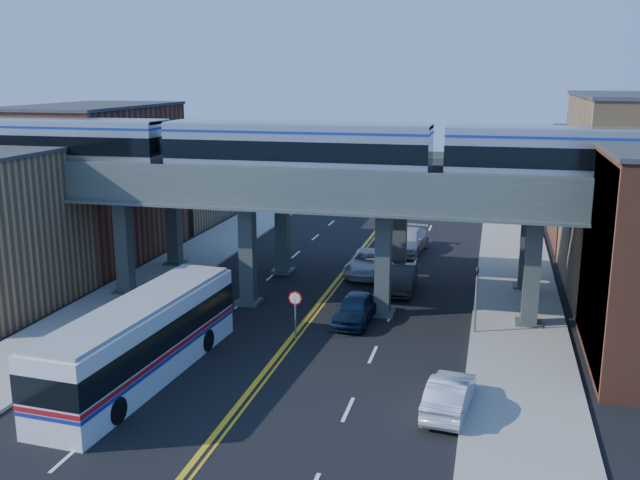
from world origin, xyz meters
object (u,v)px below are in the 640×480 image
object	(u,v)px
transit_bus	(142,341)
car_parked_curb	(449,394)
car_lane_d	(407,241)
transit_train	(296,150)
stop_sign	(295,307)
car_lane_a	(356,308)
traffic_signal	(476,293)
car_lane_b	(401,279)
car_lane_c	(369,263)

from	to	relation	value
transit_bus	car_parked_curb	xyz separation A→B (m)	(13.61, -0.12, -0.99)
car_lane_d	transit_train	bearing A→B (deg)	-101.36
stop_sign	car_parked_curb	bearing A→B (deg)	-36.97
stop_sign	car_lane_a	xyz separation A→B (m)	(2.47, 3.38, -0.97)
transit_bus	traffic_signal	bearing A→B (deg)	-54.06
car_lane_b	transit_bus	bearing A→B (deg)	-122.23
car_lane_a	car_lane_c	xyz separation A→B (m)	(-0.97, 9.70, 0.01)
transit_bus	car_lane_b	size ratio (longest dim) A/B	2.69
transit_train	transit_bus	world-z (taller)	transit_train
transit_train	transit_bus	xyz separation A→B (m)	(-4.12, -11.06, -7.48)
traffic_signal	car_lane_a	xyz separation A→B (m)	(-6.43, 0.38, -1.51)
traffic_signal	car_lane_d	bearing A→B (deg)	108.43
transit_train	transit_bus	bearing A→B (deg)	-110.42
car_lane_c	car_parked_curb	distance (m)	20.39
stop_sign	transit_bus	xyz separation A→B (m)	(-5.41, -6.06, -0.02)
car_lane_c	stop_sign	bearing A→B (deg)	-96.12
car_lane_a	traffic_signal	bearing A→B (deg)	-1.03
car_lane_d	car_lane_b	bearing A→B (deg)	-79.57
car_lane_a	car_parked_curb	distance (m)	11.14
stop_sign	car_parked_curb	distance (m)	10.31
stop_sign	transit_bus	world-z (taller)	transit_bus
transit_bus	car_lane_d	distance (m)	27.35
stop_sign	car_lane_d	distance (m)	20.15
traffic_signal	transit_bus	size ratio (longest dim) A/B	0.31
traffic_signal	car_parked_curb	xyz separation A→B (m)	(-0.70, -9.17, -1.55)
stop_sign	transit_train	bearing A→B (deg)	104.49
car_lane_c	transit_bus	bearing A→B (deg)	-109.43
car_lane_d	car_parked_curb	world-z (taller)	car_lane_d
car_lane_b	car_lane_d	size ratio (longest dim) A/B	0.83
stop_sign	car_lane_d	bearing A→B (deg)	80.62
car_lane_c	car_parked_curb	bearing A→B (deg)	-70.39
traffic_signal	car_lane_d	size ratio (longest dim) A/B	0.69
car_lane_c	car_lane_d	size ratio (longest dim) A/B	0.97
car_lane_a	car_lane_c	size ratio (longest dim) A/B	0.81
stop_sign	car_parked_curb	xyz separation A→B (m)	(8.20, -6.17, -1.01)
stop_sign	car_lane_d	size ratio (longest dim) A/B	0.44
transit_train	car_lane_b	distance (m)	11.05
car_parked_curb	car_lane_a	bearing A→B (deg)	-53.20
car_lane_d	car_lane_a	bearing A→B (deg)	-87.07
car_lane_a	car_parked_curb	size ratio (longest dim) A/B	1.03
car_lane_a	transit_train	bearing A→B (deg)	159.14
car_lane_d	transit_bus	bearing A→B (deg)	-102.79
transit_bus	car_lane_c	world-z (taller)	transit_bus
stop_sign	traffic_signal	size ratio (longest dim) A/B	0.64
car_lane_a	car_lane_d	bearing A→B (deg)	89.57
transit_train	traffic_signal	xyz separation A→B (m)	(10.19, -2.00, -6.92)
transit_train	car_lane_a	world-z (taller)	transit_train
stop_sign	car_parked_curb	size ratio (longest dim) A/B	0.58
transit_bus	transit_train	bearing A→B (deg)	-16.82
transit_train	stop_sign	world-z (taller)	transit_train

